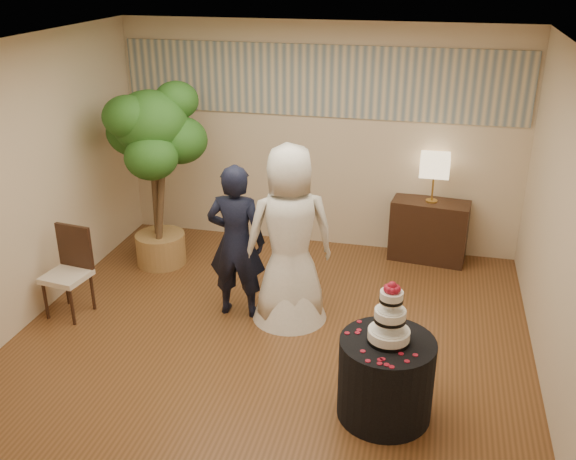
% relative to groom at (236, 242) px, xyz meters
% --- Properties ---
extents(floor, '(5.00, 5.00, 0.00)m').
position_rel_groom_xyz_m(floor, '(0.46, -0.51, -0.82)').
color(floor, brown).
rests_on(floor, ground).
extents(ceiling, '(5.00, 5.00, 0.00)m').
position_rel_groom_xyz_m(ceiling, '(0.46, -0.51, 1.98)').
color(ceiling, white).
rests_on(ceiling, wall_back).
extents(wall_back, '(5.00, 0.06, 2.80)m').
position_rel_groom_xyz_m(wall_back, '(0.46, 1.99, 0.58)').
color(wall_back, beige).
rests_on(wall_back, ground).
extents(wall_front, '(5.00, 0.06, 2.80)m').
position_rel_groom_xyz_m(wall_front, '(0.46, -3.01, 0.58)').
color(wall_front, beige).
rests_on(wall_front, ground).
extents(wall_left, '(0.06, 5.00, 2.80)m').
position_rel_groom_xyz_m(wall_left, '(-2.04, -0.51, 0.58)').
color(wall_left, beige).
rests_on(wall_left, ground).
extents(wall_right, '(0.06, 5.00, 2.80)m').
position_rel_groom_xyz_m(wall_right, '(2.96, -0.51, 0.58)').
color(wall_right, beige).
rests_on(wall_right, ground).
extents(mural_border, '(4.90, 0.02, 0.85)m').
position_rel_groom_xyz_m(mural_border, '(0.46, 1.97, 1.28)').
color(mural_border, '#A3A395').
rests_on(mural_border, wall_back).
extents(groom, '(0.61, 0.41, 1.64)m').
position_rel_groom_xyz_m(groom, '(0.00, 0.00, 0.00)').
color(groom, black).
rests_on(groom, floor).
extents(bride, '(1.14, 1.07, 1.86)m').
position_rel_groom_xyz_m(bride, '(0.55, 0.03, 0.11)').
color(bride, white).
rests_on(bride, floor).
extents(cake_table, '(0.91, 0.91, 0.70)m').
position_rel_groom_xyz_m(cake_table, '(1.65, -1.29, -0.47)').
color(cake_table, black).
rests_on(cake_table, floor).
extents(wedding_cake, '(0.34, 0.34, 0.53)m').
position_rel_groom_xyz_m(wedding_cake, '(1.65, -1.29, 0.15)').
color(wedding_cake, white).
rests_on(wedding_cake, cake_table).
extents(console, '(0.95, 0.51, 0.76)m').
position_rel_groom_xyz_m(console, '(1.89, 1.78, -0.44)').
color(console, black).
rests_on(console, floor).
extents(table_lamp, '(0.34, 0.34, 0.58)m').
position_rel_groom_xyz_m(table_lamp, '(1.89, 1.78, 0.23)').
color(table_lamp, '#CBB286').
rests_on(table_lamp, console).
extents(ficus_tree, '(1.34, 1.34, 2.23)m').
position_rel_groom_xyz_m(ficus_tree, '(-1.27, 0.92, 0.30)').
color(ficus_tree, '#27591C').
rests_on(ficus_tree, floor).
extents(side_chair, '(0.49, 0.51, 0.94)m').
position_rel_groom_xyz_m(side_chair, '(-1.71, -0.43, -0.35)').
color(side_chair, black).
rests_on(side_chair, floor).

